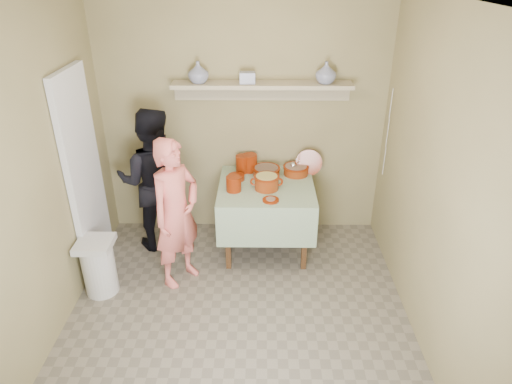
{
  "coord_description": "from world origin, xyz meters",
  "views": [
    {
      "loc": [
        0.19,
        -2.89,
        2.84
      ],
      "look_at": [
        0.15,
        0.75,
        0.95
      ],
      "focal_mm": 32.0,
      "sensor_mm": 36.0,
      "label": 1
    }
  ],
  "objects_px": {
    "person_cook": "(176,214)",
    "person_helper": "(154,181)",
    "trash_bin": "(99,266)",
    "serving_table": "(266,195)",
    "cazuela_rice": "(267,181)"
  },
  "relations": [
    {
      "from": "person_cook",
      "to": "cazuela_rice",
      "type": "bearing_deg",
      "value": -24.38
    },
    {
      "from": "serving_table",
      "to": "cazuela_rice",
      "type": "relative_size",
      "value": 2.95
    },
    {
      "from": "cazuela_rice",
      "to": "trash_bin",
      "type": "height_order",
      "value": "cazuela_rice"
    },
    {
      "from": "person_cook",
      "to": "trash_bin",
      "type": "relative_size",
      "value": 2.62
    },
    {
      "from": "cazuela_rice",
      "to": "trash_bin",
      "type": "bearing_deg",
      "value": -156.9
    },
    {
      "from": "serving_table",
      "to": "person_helper",
      "type": "bearing_deg",
      "value": 177.06
    },
    {
      "from": "person_helper",
      "to": "cazuela_rice",
      "type": "bearing_deg",
      "value": 169.6
    },
    {
      "from": "person_helper",
      "to": "cazuela_rice",
      "type": "xyz_separation_m",
      "value": [
        1.17,
        -0.15,
        0.07
      ]
    },
    {
      "from": "person_cook",
      "to": "person_helper",
      "type": "bearing_deg",
      "value": 65.5
    },
    {
      "from": "serving_table",
      "to": "cazuela_rice",
      "type": "bearing_deg",
      "value": -89.66
    },
    {
      "from": "person_cook",
      "to": "trash_bin",
      "type": "bearing_deg",
      "value": 142.55
    },
    {
      "from": "trash_bin",
      "to": "serving_table",
      "type": "bearing_deg",
      "value": 25.95
    },
    {
      "from": "serving_table",
      "to": "cazuela_rice",
      "type": "distance_m",
      "value": 0.22
    },
    {
      "from": "person_cook",
      "to": "person_helper",
      "type": "xyz_separation_m",
      "value": [
        -0.34,
        0.61,
        0.04
      ]
    },
    {
      "from": "person_cook",
      "to": "serving_table",
      "type": "xyz_separation_m",
      "value": [
        0.83,
        0.55,
        -0.09
      ]
    }
  ]
}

